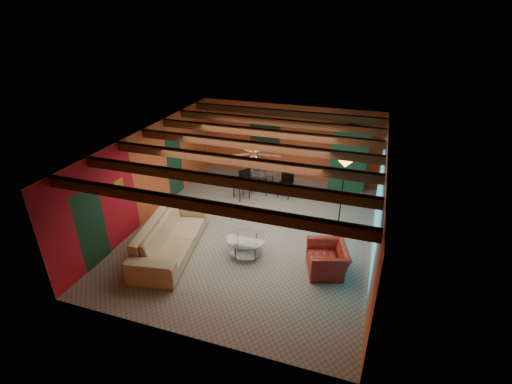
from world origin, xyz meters
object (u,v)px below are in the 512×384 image
(armoire, at_px, (349,160))
(vase, at_px, (262,159))
(dining_table, at_px, (262,177))
(floor_lamp, at_px, (342,195))
(armchair, at_px, (327,259))
(potted_plant, at_px, (353,124))
(coffee_table, at_px, (246,246))
(sofa, at_px, (171,236))

(armoire, xyz_separation_m, vase, (-2.72, -1.26, 0.20))
(dining_table, distance_m, floor_lamp, 3.19)
(armchair, distance_m, armoire, 4.88)
(dining_table, distance_m, vase, 0.67)
(dining_table, distance_m, potted_plant, 3.47)
(dining_table, relative_size, vase, 10.88)
(armoire, bearing_deg, armchair, -94.41)
(armchair, height_order, coffee_table, armchair)
(floor_lamp, height_order, potted_plant, potted_plant)
(armchair, xyz_separation_m, armoire, (-0.04, 4.83, 0.69))
(armchair, distance_m, vase, 4.60)
(armoire, bearing_deg, vase, -160.06)
(armchair, bearing_deg, vase, -160.10)
(armoire, relative_size, vase, 10.28)
(sofa, height_order, floor_lamp, floor_lamp)
(coffee_table, relative_size, floor_lamp, 0.47)
(armchair, distance_m, dining_table, 4.52)
(coffee_table, bearing_deg, armoire, 67.21)
(sofa, xyz_separation_m, vase, (1.22, 4.01, 0.79))
(dining_table, distance_m, armoire, 3.03)
(sofa, height_order, coffee_table, sofa)
(coffee_table, distance_m, potted_plant, 5.63)
(sofa, distance_m, armoire, 6.60)
(floor_lamp, height_order, vase, floor_lamp)
(floor_lamp, bearing_deg, coffee_table, -134.94)
(coffee_table, xyz_separation_m, dining_table, (-0.69, 3.57, 0.31))
(armchair, bearing_deg, potted_plant, 162.71)
(sofa, xyz_separation_m, coffee_table, (1.91, 0.44, -0.19))
(armchair, height_order, floor_lamp, floor_lamp)
(armchair, distance_m, floor_lamp, 2.22)
(sofa, relative_size, coffee_table, 3.03)
(coffee_table, bearing_deg, armchair, -0.07)
(coffee_table, height_order, vase, vase)
(coffee_table, relative_size, vase, 4.98)
(sofa, height_order, armchair, sofa)
(armoire, xyz_separation_m, floor_lamp, (0.07, -2.73, 0.03))
(armoire, relative_size, potted_plant, 3.97)
(potted_plant, bearing_deg, floor_lamp, -88.62)
(sofa, bearing_deg, vase, -26.56)
(armchair, bearing_deg, coffee_table, -107.87)
(sofa, height_order, armoire, armoire)
(dining_table, height_order, vase, vase)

